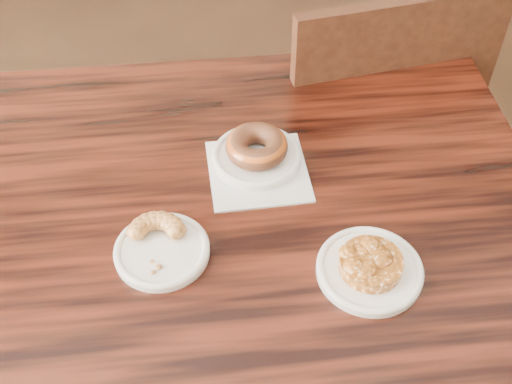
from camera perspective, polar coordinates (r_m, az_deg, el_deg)
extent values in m
cube|color=black|center=(1.33, 0.33, -14.52)|extent=(1.09, 1.09, 0.75)
cube|color=white|center=(1.12, 0.19, 1.87)|extent=(0.18, 0.18, 0.00)
cylinder|color=white|center=(1.13, 0.05, 3.16)|extent=(0.16, 0.16, 0.01)
cylinder|color=white|center=(1.01, -8.36, -5.22)|extent=(0.15, 0.15, 0.01)
cylinder|color=white|center=(0.99, 10.05, -6.86)|extent=(0.16, 0.16, 0.01)
torus|color=#8E3E14|center=(1.11, 0.05, 4.09)|extent=(0.11, 0.11, 0.04)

